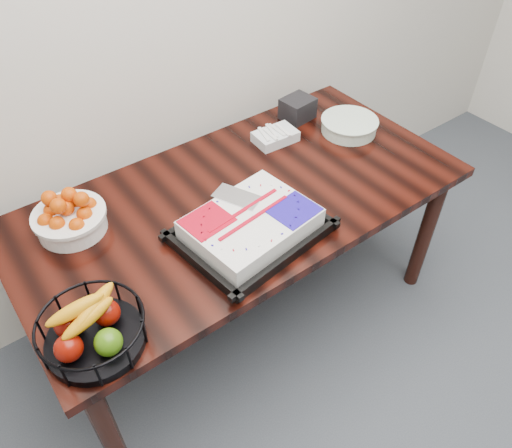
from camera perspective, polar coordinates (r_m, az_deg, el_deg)
table at (r=2.04m, az=-1.69°, el=1.46°), size 1.80×0.90×0.75m
cake_tray at (r=1.79m, az=-0.58°, el=-0.23°), size 0.54×0.45×0.10m
tangerine_bowl at (r=1.91m, az=-20.61°, el=0.99°), size 0.27×0.27×0.17m
fruit_basket at (r=1.55m, az=-18.23°, el=-11.36°), size 0.31×0.31×0.17m
plate_stack at (r=2.38m, az=10.60°, el=11.01°), size 0.26×0.26×0.06m
fork_bag at (r=2.28m, az=2.23°, el=10.02°), size 0.20×0.13×0.06m
napkin_box at (r=2.44m, az=4.77°, el=13.02°), size 0.16×0.14×0.10m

